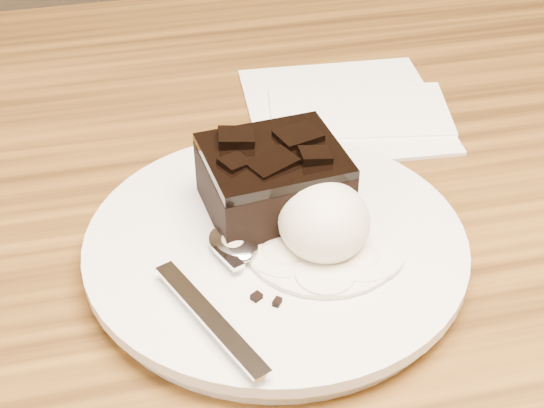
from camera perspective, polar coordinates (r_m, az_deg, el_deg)
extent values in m
cylinder|color=silver|center=(0.53, 0.25, -3.23)|extent=(0.24, 0.24, 0.02)
cube|color=black|center=(0.53, 0.11, 1.33)|extent=(0.09, 0.08, 0.04)
ellipsoid|color=silver|center=(0.50, 3.60, -1.18)|extent=(0.06, 0.06, 0.05)
cylinder|color=silver|center=(0.52, 3.52, -2.76)|extent=(0.10, 0.10, 0.00)
cube|color=white|center=(0.69, 4.98, 6.60)|extent=(0.17, 0.17, 0.01)
cube|color=black|center=(0.48, -1.08, -6.42)|extent=(0.01, 0.01, 0.00)
cube|color=black|center=(0.52, 5.52, -2.71)|extent=(0.01, 0.01, 0.00)
cube|color=black|center=(0.48, 0.36, -6.78)|extent=(0.01, 0.01, 0.00)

